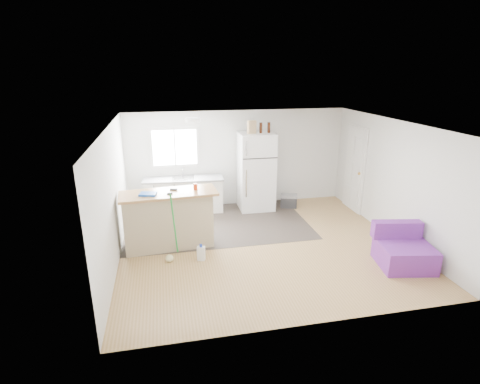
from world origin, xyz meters
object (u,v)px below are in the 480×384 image
object	(u,v)px
bottle_left	(261,128)
bottle_right	(269,127)
peninsula	(168,219)
cleaner_jug	(201,253)
kitchen_cabinets	(184,195)
refrigerator	(256,171)
cooler	(289,201)
red_cup	(195,187)
purple_seat	(403,251)
mop	(171,249)
blue_tray	(148,194)
cardboard_box	(252,127)

from	to	relation	value
bottle_left	bottle_right	distance (m)	0.20
peninsula	cleaner_jug	distance (m)	0.99
kitchen_cabinets	peninsula	world-z (taller)	peninsula
bottle_right	kitchen_cabinets	bearing A→B (deg)	175.90
refrigerator	cooler	bearing A→B (deg)	-7.49
kitchen_cabinets	red_cup	size ratio (longest dim) A/B	16.21
red_cup	bottle_left	world-z (taller)	bottle_left
purple_seat	bottle_right	size ratio (longest dim) A/B	4.08
mop	bottle_left	distance (m)	3.71
purple_seat	blue_tray	world-z (taller)	blue_tray
cardboard_box	bottle_left	xyz separation A→B (m)	(0.22, 0.00, -0.02)
peninsula	purple_seat	distance (m)	4.38
red_cup	cardboard_box	bearing A→B (deg)	47.49
kitchen_cabinets	cardboard_box	distance (m)	2.31
refrigerator	bottle_right	distance (m)	1.11
peninsula	blue_tray	bearing A→B (deg)	-169.49
blue_tray	bottle_left	size ratio (longest dim) A/B	1.20
kitchen_cabinets	cooler	world-z (taller)	kitchen_cabinets
peninsula	cooler	world-z (taller)	peninsula
cooler	cardboard_box	distance (m)	2.12
peninsula	kitchen_cabinets	bearing A→B (deg)	73.38
purple_seat	red_cup	distance (m)	3.99
peninsula	cooler	size ratio (longest dim) A/B	3.83
mop	cardboard_box	world-z (taller)	cardboard_box
peninsula	blue_tray	xyz separation A→B (m)	(-0.34, -0.09, 0.57)
red_cup	blue_tray	world-z (taller)	red_cup
red_cup	bottle_left	bearing A→B (deg)	43.62
peninsula	purple_seat	size ratio (longest dim) A/B	1.84
kitchen_cabinets	cooler	bearing A→B (deg)	-1.50
refrigerator	blue_tray	xyz separation A→B (m)	(-2.53, -1.84, 0.19)
refrigerator	purple_seat	bearing A→B (deg)	-59.82
peninsula	refrigerator	size ratio (longest dim) A/B	0.99
kitchen_cabinets	blue_tray	bearing A→B (deg)	-107.56
refrigerator	red_cup	size ratio (longest dim) A/B	15.84
bottle_right	blue_tray	bearing A→B (deg)	-147.45
cooler	purple_seat	bearing A→B (deg)	-54.51
kitchen_cabinets	bottle_right	bearing A→B (deg)	-0.44
mop	bottle_left	world-z (taller)	bottle_left
purple_seat	cleaner_jug	world-z (taller)	purple_seat
red_cup	cooler	bearing A→B (deg)	32.47
blue_tray	bottle_left	xyz separation A→B (m)	(2.62, 1.79, 0.88)
mop	purple_seat	bearing A→B (deg)	0.06
purple_seat	cardboard_box	xyz separation A→B (m)	(-2.01, 3.29, 1.79)
cooler	cardboard_box	xyz separation A→B (m)	(-0.97, 0.07, 1.89)
cooler	bottle_right	bearing A→B (deg)	-171.62
refrigerator	cardboard_box	size ratio (longest dim) A/B	6.34
cooler	red_cup	xyz separation A→B (m)	(-2.47, -1.57, 1.02)
peninsula	cardboard_box	size ratio (longest dim) A/B	6.26
peninsula	purple_seat	bearing A→B (deg)	-25.54
blue_tray	purple_seat	bearing A→B (deg)	-18.86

